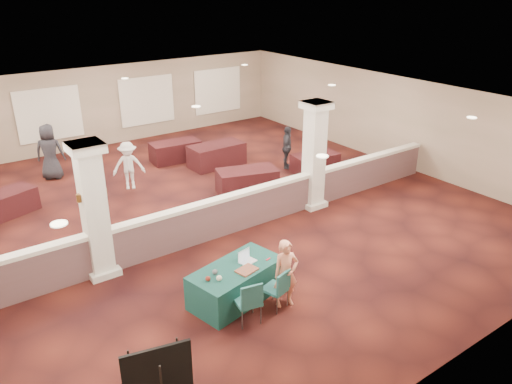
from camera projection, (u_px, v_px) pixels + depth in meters
ground at (201, 213)px, 14.68m from camera, size 16.00×16.00×0.00m
wall_back at (100, 107)px, 20.03m from camera, size 16.00×0.04×3.20m
wall_front at (443, 298)px, 8.07m from camera, size 16.00×0.04×3.20m
wall_right at (389, 119)px, 18.32m from camera, size 0.04×16.00×3.20m
ceiling at (196, 106)px, 13.42m from camera, size 16.00×16.00×0.02m
partition_wall at (228, 214)px, 13.34m from camera, size 15.60×0.28×1.10m
column_left at (94, 210)px, 11.05m from camera, size 0.72×0.72×3.20m
column_right at (314, 155)px, 14.52m from camera, size 0.72×0.72×3.20m
sconce_left at (79, 198)px, 10.75m from camera, size 0.12×0.12×0.18m
sconce_right at (104, 192)px, 11.05m from camera, size 0.12×0.12×0.18m
near_table at (236, 283)px, 10.63m from camera, size 2.20×1.43×0.78m
conf_chair_main at (279, 286)px, 10.25m from camera, size 0.56×0.56×0.91m
conf_chair_side at (249, 299)px, 9.77m from camera, size 0.57×0.57×0.96m
easel_board at (159, 382)px, 7.10m from camera, size 0.98×0.57×1.69m
woman at (286, 274)px, 10.29m from camera, size 0.61×0.48×1.51m
far_table_front_center at (247, 181)px, 15.98m from camera, size 2.09×1.47×0.77m
far_table_front_right at (315, 163)px, 17.70m from camera, size 1.74×1.05×0.66m
far_table_back_left at (5, 204)px, 14.44m from camera, size 1.90×1.39×0.69m
far_table_back_center at (175, 151)px, 18.76m from camera, size 1.89×1.08×0.74m
far_table_back_right at (217, 155)px, 18.25m from camera, size 2.02×1.04×0.81m
attendee_b at (129, 166)px, 16.11m from camera, size 1.11×0.76×1.58m
attendee_c at (287, 148)px, 17.86m from camera, size 0.97×0.94×1.55m
attendee_d at (50, 152)px, 16.85m from camera, size 1.07×0.91×1.91m
laptop_base at (248, 262)px, 10.66m from camera, size 0.40×0.32×0.02m
laptop_screen at (244, 255)px, 10.68m from camera, size 0.35×0.09×0.23m
screen_glow at (244, 255)px, 10.68m from camera, size 0.31×0.07×0.20m
knitting at (247, 270)px, 10.34m from camera, size 0.49×0.40×0.03m
yarn_cream at (219, 278)px, 9.98m from camera, size 0.12×0.12×0.12m
yarn_red at (208, 279)px, 9.98m from camera, size 0.11×0.11×0.11m
yarn_grey at (215, 272)px, 10.20m from camera, size 0.11×0.11×0.11m
scissors at (268, 259)px, 10.76m from camera, size 0.13×0.06×0.01m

